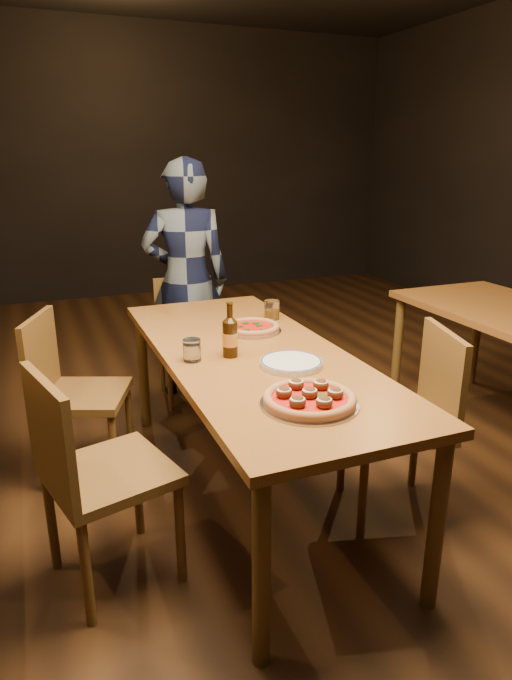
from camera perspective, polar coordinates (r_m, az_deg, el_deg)
name	(u,v)px	position (r m, az deg, el deg)	size (l,w,h in m)	color
ground	(252,492)	(2.95, -0.38, -15.01)	(9.00, 9.00, 0.00)	black
room_shell	(251,91)	(2.48, -0.47, 23.74)	(9.00, 9.00, 9.00)	black
table_main	(252,366)	(2.64, -0.41, -2.61)	(0.80, 2.00, 0.75)	brown
chair_main_nw	(110,471)	(2.28, -14.47, -12.65)	(0.44, 0.44, 0.94)	brown
chair_main_sw	(83,394)	(3.04, -16.96, -5.20)	(0.42, 0.42, 0.90)	brown
chair_main_e	(395,421)	(2.67, 13.75, -7.90)	(0.43, 0.43, 0.93)	brown
chair_end	(189,339)	(3.87, -6.72, 0.13)	(0.40, 0.40, 0.85)	brown
pizza_meatball	(309,398)	(2.07, 5.39, -5.85)	(0.36, 0.36, 0.07)	#B7B7BF
pizza_margherita	(252,328)	(2.91, -0.37, 1.26)	(0.30, 0.30, 0.04)	#B7B7BF
plate_stack	(291,363)	(2.44, 3.55, -2.35)	(0.26, 0.26, 0.03)	white
beer_bottle	(230,338)	(2.53, -2.62, 0.22)	(0.07, 0.07, 0.24)	black
water_glass	(192,350)	(2.50, -6.45, -1.01)	(0.08, 0.08, 0.10)	white
amber_glass	(272,310)	(3.12, 1.60, 3.05)	(0.08, 0.08, 0.10)	#8B520F
diner	(186,281)	(3.88, -7.01, 5.91)	(0.58, 0.38, 1.60)	black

